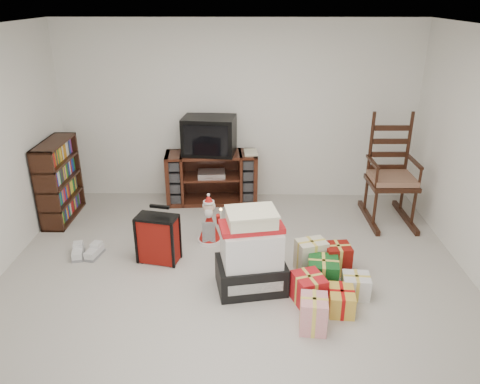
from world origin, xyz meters
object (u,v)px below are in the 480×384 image
Objects in this scene: tv_stand at (212,178)px; bookshelf at (59,182)px; teddy_bear at (262,260)px; gift_cluster at (328,281)px; sneaker_pair at (86,252)px; red_suitcase at (158,239)px; santa_figurine at (259,244)px; rocking_chair at (390,183)px; crt_television at (209,135)px; mrs_claus_figurine at (209,224)px; gift_pile at (251,256)px.

bookshelf is at bearing -168.16° from tv_stand.
teddy_bear reaches higher than gift_cluster.
tv_stand is 2.09m from sneaker_pair.
red_suitcase is 1.22× the size of santa_figurine.
rocking_chair is 2.73× the size of santa_figurine.
tv_stand reaches higher than red_suitcase.
crt_television is at bearing 161.42° from tv_stand.
bookshelf reaches higher than teddy_bear.
gift_cluster is 2.75m from crt_television.
santa_figurine reaches higher than teddy_bear.
mrs_claus_figurine reaches higher than gift_cluster.
tv_stand is 0.90× the size of rocking_chair.
gift_cluster is at bearing -122.14° from rocking_chair.
tv_stand is at bearing 120.45° from gift_cluster.
mrs_claus_figurine is 1.45m from sneaker_pair.
santa_figurine is (2.59, -1.05, -0.31)m from bookshelf.
teddy_bear is at bearing -63.81° from crt_television.
crt_television reaches higher than bookshelf.
red_suitcase is at bearing -99.26° from crt_television.
rocking_chair is (2.37, -0.49, 0.13)m from tv_stand.
gift_pile is at bearing -13.84° from red_suitcase.
bookshelf is at bearing 136.81° from gift_pile.
crt_television reaches higher than sneaker_pair.
gift_cluster is (0.68, -0.63, -0.06)m from santa_figurine.
tv_stand is 2.43m from rocking_chair.
teddy_bear reaches higher than sneaker_pair.
crt_television is (-0.08, 1.21, 0.75)m from mrs_claus_figurine.
tv_stand is 2.62m from gift_cluster.
crt_television reaches higher than red_suitcase.
gift_pile is 0.36m from teddy_bear.
red_suitcase is 1.75× the size of teddy_bear.
gift_pile is 2.32m from crt_television.
gift_pile is 2.29× the size of teddy_bear.
red_suitcase is (-2.85, -1.17, -0.22)m from rocking_chair.
gift_cluster is at bearing -17.36° from gift_pile.
crt_television is at bearing 112.20° from santa_figurine.
tv_stand is at bearing 167.11° from rocking_chair.
teddy_bear is at bearing -26.78° from bookshelf.
red_suitcase is 1.89m from gift_cluster.
bookshelf is at bearing 157.95° from santa_figurine.
mrs_claus_figurine is (-0.62, 0.70, 0.07)m from teddy_bear.
rocking_chair is at bearing 39.70° from teddy_bear.
sneaker_pair is (-3.70, -1.09, -0.45)m from rocking_chair.
mrs_claus_figurine is at bearing -17.43° from bookshelf.
santa_figurine reaches higher than gift_cluster.
rocking_chair is at bearing 13.40° from sneaker_pair.
teddy_bear is (1.15, -0.24, -0.12)m from red_suitcase.
bookshelf is 1.63× the size of red_suitcase.
rocking_chair is at bearing 31.74° from gift_pile.
gift_cluster is (-1.05, -1.76, -0.35)m from rocking_chair.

